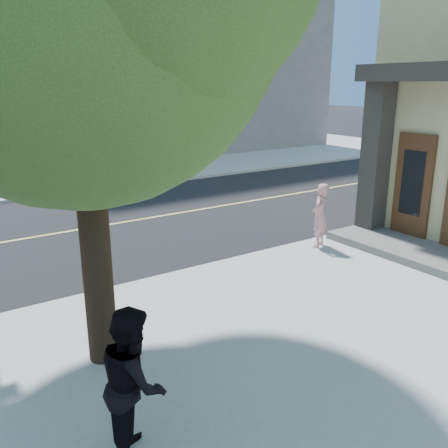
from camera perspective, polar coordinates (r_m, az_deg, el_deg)
sidewalk_ne at (r=33.23m, az=-9.29°, el=9.48°), size 29.00×25.00×0.12m
filler_ne at (r=33.82m, az=-9.44°, el=21.59°), size 18.00×16.00×14.00m
man_on_phone at (r=11.76m, az=11.37°, el=1.01°), size 0.68×0.61×1.57m
pedestrian at (r=5.32m, az=-10.73°, el=-18.16°), size 0.89×1.00×1.72m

